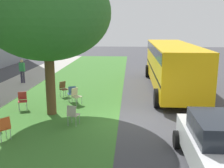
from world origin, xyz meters
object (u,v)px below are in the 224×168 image
chair_1 (4,127)px  parked_car (218,144)px  school_bus (172,62)px  pedestrian_1 (22,70)px  chair_0 (76,95)px  street_tree (47,13)px  chair_5 (22,99)px  chair_3 (73,114)px  chair_6 (72,93)px  chair_4 (64,88)px

chair_1 → parked_car: parked_car is taller
school_bus → pedestrian_1: (1.16, 10.27, -0.83)m
chair_0 → school_bus: size_ratio=0.08×
street_tree → school_bus: 8.68m
chair_5 → chair_3: bearing=-123.7°
chair_0 → chair_6: same height
chair_5 → chair_4: bearing=-28.8°
chair_3 → chair_4: bearing=18.6°
parked_car → pedestrian_1: (11.12, 10.12, 0.09)m
parked_car → chair_0: bearing=40.6°
chair_5 → parked_car: (-5.13, -7.68, 0.32)m
chair_0 → chair_3: size_ratio=1.00×
chair_1 → chair_3: bearing=-53.3°
chair_4 → parked_car: size_ratio=0.24×
chair_1 → chair_6: same height
chair_4 → chair_3: bearing=-161.4°
chair_0 → chair_6: size_ratio=1.00×
chair_1 → chair_6: bearing=-15.2°
chair_3 → school_bus: (6.76, -4.94, 1.24)m
chair_5 → parked_car: parked_car is taller
parked_car → school_bus: bearing=-0.9°
pedestrian_1 → chair_6: bearing=-134.7°
chair_6 → chair_1: bearing=164.8°
chair_4 → chair_5: 2.90m
school_bus → chair_0: bearing=125.3°
chair_5 → chair_6: same height
chair_6 → school_bus: 6.74m
street_tree → pedestrian_1: size_ratio=3.92×
chair_6 → chair_4: bearing=34.2°
chair_1 → pedestrian_1: pedestrian_1 is taller
pedestrian_1 → chair_0: bearing=-135.7°
chair_3 → chair_6: bearing=12.9°
street_tree → chair_3: bearing=-137.2°
chair_0 → pedestrian_1: 6.98m
chair_1 → street_tree: bearing=-15.5°
street_tree → chair_4: (3.06, 0.19, -4.03)m
parked_car → chair_4: bearing=39.3°
chair_1 → school_bus: (8.36, -7.08, 1.24)m
chair_1 → parked_car: (-1.60, -6.93, 0.32)m
chair_1 → chair_5: (3.53, 0.76, 0.00)m
chair_3 → parked_car: parked_car is taller
school_bus → pedestrian_1: 10.37m
chair_3 → chair_6: same height
chair_0 → school_bus: 6.74m
chair_0 → school_bus: (3.83, -5.40, 1.24)m
street_tree → school_bus: size_ratio=0.64×
chair_5 → pedestrian_1: (5.99, 2.43, 0.41)m
street_tree → chair_0: 4.39m
chair_5 → pedestrian_1: bearing=22.1°
chair_1 → pedestrian_1: bearing=18.5°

